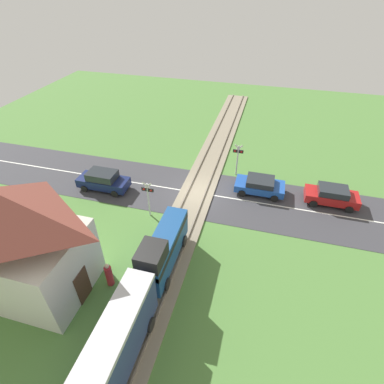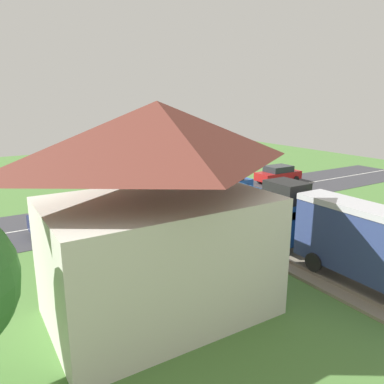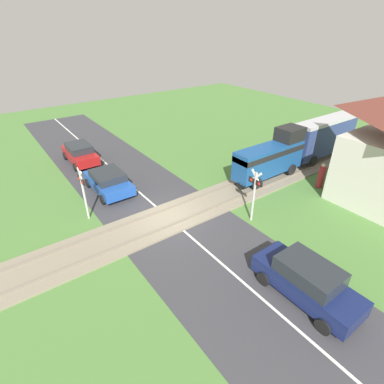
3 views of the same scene
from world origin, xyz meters
TOP-DOWN VIEW (x-y plane):
  - ground_plane at (0.00, 0.00)m, footprint 60.00×60.00m
  - road_surface at (0.00, 0.00)m, footprint 48.00×6.40m
  - track_bed at (0.00, 0.00)m, footprint 2.80×48.00m
  - train at (0.00, 11.28)m, footprint 1.58×12.02m
  - car_near_crossing at (-4.94, -1.44)m, footprint 3.96×2.07m
  - car_far_side at (7.66, 1.44)m, footprint 4.23×1.85m
  - car_behind_queue at (-10.46, -1.44)m, footprint 3.97×1.86m
  - crossing_signal_west_approach at (-2.71, -3.59)m, footprint 0.90×0.18m
  - crossing_signal_east_approach at (2.71, 3.59)m, footprint 0.90×0.18m
  - pedestrian_by_station at (2.68, 9.93)m, footprint 0.42×0.42m

SIDE VIEW (x-z plane):
  - ground_plane at x=0.00m, z-range 0.00..0.00m
  - road_surface at x=0.00m, z-range 0.00..0.02m
  - track_bed at x=0.00m, z-range -0.05..0.19m
  - car_near_crossing at x=-4.94m, z-range 0.05..1.39m
  - pedestrian_by_station at x=2.68m, z-range -0.07..1.62m
  - car_behind_queue at x=-10.46m, z-range 0.04..1.52m
  - car_far_side at x=7.66m, z-range 0.02..1.67m
  - train at x=0.00m, z-range 0.27..3.45m
  - crossing_signal_west_approach at x=-2.71m, z-range 0.43..3.43m
  - crossing_signal_east_approach at x=2.71m, z-range 0.43..3.43m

